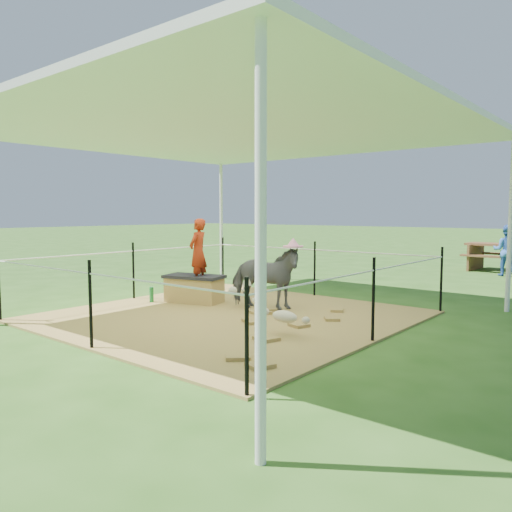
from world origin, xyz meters
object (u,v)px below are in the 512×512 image
Objects in this scene: pony at (264,278)px; foal at (285,314)px; straw_bale at (194,290)px; woman at (198,246)px; green_bottle at (152,295)px; distant_person at (506,250)px; picnic_table_near at (503,258)px.

pony is 1.68m from foal.
woman is (0.10, 0.00, 0.74)m from straw_bale.
green_bottle is 8.54m from distant_person.
straw_bale is 7.90m from distant_person.
straw_bale reaches higher than green_bottle.
woman reaches higher than green_bottle.
pony reaches higher than straw_bale.
straw_bale is at bearing -106.60° from picnic_table_near.
woman is 4.32× the size of green_bottle.
foal is 9.07m from picnic_table_near.
distant_person reaches higher than pony.
distant_person is (2.97, 7.27, -0.36)m from woman.
picnic_table_near is (2.69, 8.20, -0.61)m from woman.
distant_person reaches higher than straw_bale.
pony is at bearing -98.64° from picnic_table_near.
straw_bale is at bearing 164.74° from foal.
picnic_table_near is (3.34, 8.65, 0.20)m from green_bottle.
woman is 1.14m from green_bottle.
pony is at bearing 21.50° from green_bottle.
straw_bale is at bearing 39.29° from green_bottle.
picnic_table_near reaches higher than green_bottle.
pony is at bearing 71.63° from distant_person.
pony reaches higher than green_bottle.
pony is 8.07m from picnic_table_near.
distant_person is (3.07, 7.27, 0.38)m from straw_bale.
woman is 8.65m from picnic_table_near.
distant_person is at bearing 67.12° from straw_bale.
foal is (3.04, -0.42, 0.14)m from green_bottle.
foal reaches higher than green_bottle.
pony is 0.67× the size of picnic_table_near.
picnic_table_near is at bearing -76.94° from distant_person.
woman reaches higher than picnic_table_near.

